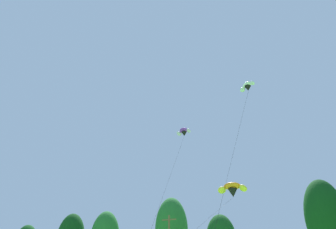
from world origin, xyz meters
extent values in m
ellipsoid|color=#0F3D14|center=(12.30, 49.78, 8.44)|extent=(5.55, 5.55, 10.91)
cube|color=brown|center=(-7.47, 41.13, 8.50)|extent=(2.20, 0.14, 0.14)
ellipsoid|color=purple|center=(-3.06, 36.81, 19.52)|extent=(1.46, 1.18, 0.81)
ellipsoid|color=silver|center=(-2.26, 36.64, 19.29)|extent=(0.74, 0.92, 0.89)
ellipsoid|color=silver|center=(-3.85, 36.98, 19.29)|extent=(0.91, 0.89, 0.89)
cone|color=black|center=(-3.04, 36.90, 19.02)|extent=(0.87, 0.87, 0.63)
cylinder|color=black|center=(-2.26, 29.81, 9.95)|extent=(1.57, 14.18, 17.52)
ellipsoid|color=white|center=(7.55, 29.34, 19.63)|extent=(1.37, 1.25, 0.62)
ellipsoid|color=silver|center=(8.17, 28.92, 19.42)|extent=(0.78, 0.80, 0.71)
ellipsoid|color=silver|center=(6.93, 29.76, 19.42)|extent=(0.78, 0.79, 0.71)
cone|color=black|center=(7.58, 29.39, 19.17)|extent=(0.93, 0.93, 0.57)
cylinder|color=black|center=(6.02, 25.22, 10.04)|extent=(3.14, 8.35, 17.70)
ellipsoid|color=orange|center=(2.28, 39.56, 11.74)|extent=(2.24, 1.69, 1.13)
ellipsoid|color=yellow|center=(3.63, 39.65, 11.36)|extent=(1.39, 1.39, 1.30)
ellipsoid|color=yellow|center=(0.94, 39.47, 11.36)|extent=(1.27, 1.39, 1.30)
cone|color=black|center=(2.28, 39.70, 10.91)|extent=(1.29, 1.29, 1.04)
cylinder|color=black|center=(0.40, 31.21, 5.79)|extent=(3.77, 16.98, 9.21)
camera|label=1|loc=(11.86, 1.59, 1.94)|focal=32.19mm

